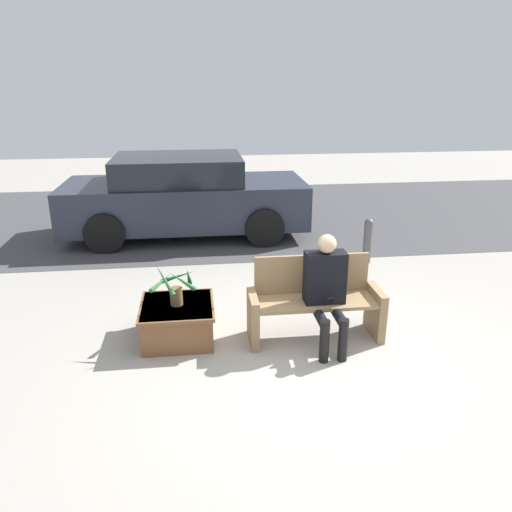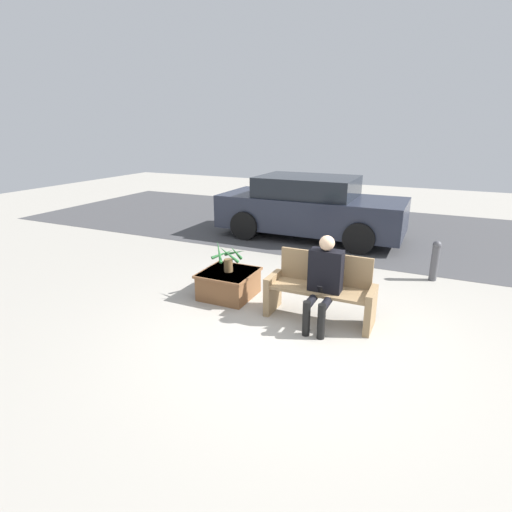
% 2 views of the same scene
% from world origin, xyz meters
% --- Properties ---
extents(ground_plane, '(30.00, 30.00, 0.00)m').
position_xyz_m(ground_plane, '(0.00, 0.00, 0.00)').
color(ground_plane, '#9E998E').
extents(road_surface, '(20.00, 6.00, 0.01)m').
position_xyz_m(road_surface, '(0.00, 6.17, 0.00)').
color(road_surface, '#424244').
rests_on(road_surface, ground_plane).
extents(bench, '(1.51, 0.51, 0.93)m').
position_xyz_m(bench, '(0.08, 0.67, 0.43)').
color(bench, '#8C704C').
rests_on(bench, ground_plane).
extents(person_seated, '(0.45, 0.63, 1.26)m').
position_xyz_m(person_seated, '(0.16, 0.49, 0.70)').
color(person_seated, black).
rests_on(person_seated, ground_plane).
extents(planter_box, '(0.83, 0.85, 0.43)m').
position_xyz_m(planter_box, '(-1.48, 0.80, 0.23)').
color(planter_box, brown).
rests_on(planter_box, ground_plane).
extents(potted_plant, '(0.53, 0.53, 0.50)m').
position_xyz_m(potted_plant, '(-1.48, 0.81, 0.65)').
color(potted_plant, brown).
rests_on(potted_plant, planter_box).
extents(parked_car, '(4.43, 1.98, 1.49)m').
position_xyz_m(parked_car, '(-1.43, 4.87, 0.75)').
color(parked_car, '#232838').
rests_on(parked_car, ground_plane).
extents(bollard_post, '(0.15, 0.15, 0.73)m').
position_xyz_m(bollard_post, '(1.50, 2.97, 0.39)').
color(bollard_post, '#4C4C51').
rests_on(bollard_post, ground_plane).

